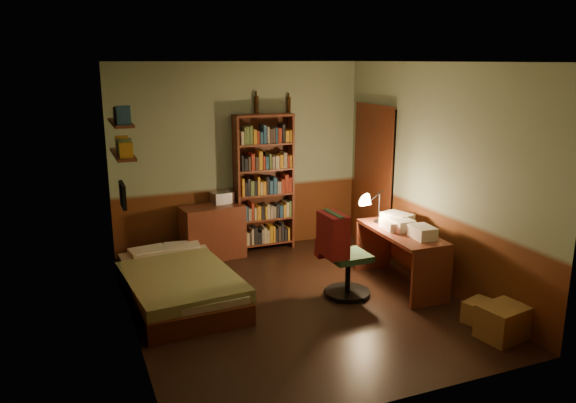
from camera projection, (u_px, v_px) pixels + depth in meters
name	position (u px, v px, depth m)	size (l,w,h in m)	color
floor	(296.00, 303.00, 6.24)	(3.50, 4.00, 0.02)	black
ceiling	(297.00, 61.00, 5.60)	(3.50, 4.00, 0.02)	silver
wall_back	(240.00, 158.00, 7.73)	(3.50, 0.02, 2.60)	gray
wall_left	(125.00, 204.00, 5.28)	(0.02, 4.00, 2.60)	gray
wall_right	(435.00, 176.00, 6.56)	(0.02, 4.00, 2.60)	gray
wall_front	(404.00, 245.00, 4.12)	(3.50, 0.02, 2.60)	gray
doorway	(374.00, 180.00, 7.79)	(0.06, 0.90, 2.00)	black
door_trim	(372.00, 180.00, 7.78)	(0.02, 0.98, 2.08)	#3D190C
bed	(177.00, 273.00, 6.29)	(1.06, 1.99, 0.59)	olive
dresser	(213.00, 232.00, 7.56)	(0.82, 0.41, 0.73)	#5D291B
mini_stereo	(222.00, 197.00, 7.63)	(0.28, 0.21, 0.15)	#B2B2B7
bookshelf	(264.00, 183.00, 7.77)	(0.82, 0.25, 1.91)	#5D291B
bottle_left	(256.00, 105.00, 7.58)	(0.06, 0.06, 0.24)	black
bottle_right	(289.00, 105.00, 7.76)	(0.06, 0.06, 0.21)	black
desk	(400.00, 258.00, 6.63)	(0.53, 1.27, 0.68)	#5D291B
paper_stack	(397.00, 219.00, 6.79)	(0.25, 0.34, 0.14)	silver
desk_lamp	(379.00, 199.00, 6.82)	(0.17, 0.17, 0.58)	black
office_chair	(348.00, 257.00, 6.32)	(0.46, 0.40, 0.92)	#294F31
red_jacket	(357.00, 194.00, 6.30)	(0.22, 0.40, 0.48)	maroon
wall_shelf_lower	(123.00, 154.00, 6.24)	(0.20, 0.90, 0.03)	#5D291B
wall_shelf_upper	(121.00, 123.00, 6.15)	(0.20, 0.90, 0.03)	#5D291B
framed_picture	(123.00, 195.00, 5.84)	(0.04, 0.32, 0.26)	black
cardboard_box_a	(503.00, 322.00, 5.41)	(0.44, 0.35, 0.33)	olive
cardboard_box_b	(480.00, 312.00, 5.75)	(0.32, 0.26, 0.22)	olive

